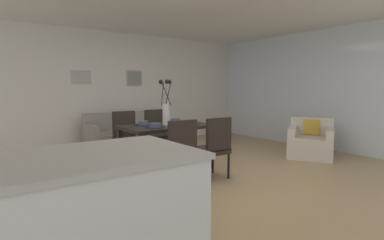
{
  "coord_description": "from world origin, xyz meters",
  "views": [
    {
      "loc": [
        -2.59,
        -3.54,
        1.35
      ],
      "look_at": [
        0.45,
        0.67,
        0.79
      ],
      "focal_mm": 28.46,
      "sensor_mm": 36.0,
      "label": 1
    }
  ],
  "objects_px": {
    "dining_chair_near_right": "(126,134)",
    "armchair": "(311,142)",
    "bowl_far_left": "(189,122)",
    "framed_picture_center": "(134,78)",
    "dining_chair_far_left": "(214,145)",
    "dining_chair_far_right": "(158,131)",
    "bowl_far_right": "(176,120)",
    "bowl_near_left": "(155,125)",
    "dining_table": "(166,130)",
    "centerpiece_vase": "(166,108)",
    "framed_picture_left": "(81,77)",
    "bowl_near_right": "(143,123)",
    "dining_chair_near_left": "(179,149)",
    "sofa": "(130,137)"
  },
  "relations": [
    {
      "from": "bowl_far_left",
      "to": "framed_picture_center",
      "type": "xyz_separation_m",
      "value": [
        0.3,
        2.68,
        0.79
      ]
    },
    {
      "from": "framed_picture_center",
      "to": "dining_chair_near_left",
      "type": "bearing_deg",
      "value": -105.6
    },
    {
      "from": "dining_chair_far_left",
      "to": "dining_chair_far_right",
      "type": "relative_size",
      "value": 1.0
    },
    {
      "from": "dining_chair_far_left",
      "to": "framed_picture_center",
      "type": "bearing_deg",
      "value": 84.37
    },
    {
      "from": "dining_chair_near_left",
      "to": "framed_picture_left",
      "type": "xyz_separation_m",
      "value": [
        -0.31,
        3.32,
        1.06
      ]
    },
    {
      "from": "dining_chair_far_right",
      "to": "bowl_far_left",
      "type": "distance_m",
      "value": 1.1
    },
    {
      "from": "dining_chair_near_right",
      "to": "framed_picture_center",
      "type": "height_order",
      "value": "framed_picture_center"
    },
    {
      "from": "dining_chair_near_right",
      "to": "bowl_far_right",
      "type": "xyz_separation_m",
      "value": [
        0.65,
        -0.63,
        0.27
      ]
    },
    {
      "from": "dining_chair_near_left",
      "to": "dining_chair_near_right",
      "type": "xyz_separation_m",
      "value": [
        -0.02,
        1.67,
        0.0
      ]
    },
    {
      "from": "dining_chair_far_left",
      "to": "framed_picture_center",
      "type": "height_order",
      "value": "framed_picture_center"
    },
    {
      "from": "bowl_near_left",
      "to": "dining_chair_far_right",
      "type": "bearing_deg",
      "value": 58.84
    },
    {
      "from": "dining_table",
      "to": "dining_chair_near_left",
      "type": "relative_size",
      "value": 1.52
    },
    {
      "from": "dining_table",
      "to": "dining_chair_far_right",
      "type": "height_order",
      "value": "dining_chair_far_right"
    },
    {
      "from": "dining_chair_far_left",
      "to": "dining_chair_far_right",
      "type": "distance_m",
      "value": 1.74
    },
    {
      "from": "dining_table",
      "to": "dining_chair_far_left",
      "type": "distance_m",
      "value": 0.93
    },
    {
      "from": "bowl_far_left",
      "to": "framed_picture_left",
      "type": "relative_size",
      "value": 0.41
    },
    {
      "from": "bowl_near_left",
      "to": "bowl_near_right",
      "type": "bearing_deg",
      "value": 90.0
    },
    {
      "from": "bowl_far_left",
      "to": "framed_picture_center",
      "type": "distance_m",
      "value": 2.81
    },
    {
      "from": "dining_chair_near_right",
      "to": "bowl_far_left",
      "type": "bearing_deg",
      "value": -57.93
    },
    {
      "from": "dining_chair_near_right",
      "to": "armchair",
      "type": "height_order",
      "value": "dining_chair_near_right"
    },
    {
      "from": "bowl_far_right",
      "to": "sofa",
      "type": "relative_size",
      "value": 0.09
    },
    {
      "from": "bowl_near_left",
      "to": "bowl_near_right",
      "type": "height_order",
      "value": "same"
    },
    {
      "from": "bowl_near_left",
      "to": "centerpiece_vase",
      "type": "bearing_deg",
      "value": 32.42
    },
    {
      "from": "dining_table",
      "to": "centerpiece_vase",
      "type": "relative_size",
      "value": 1.9
    },
    {
      "from": "bowl_far_left",
      "to": "dining_chair_near_right",
      "type": "bearing_deg",
      "value": 122.07
    },
    {
      "from": "armchair",
      "to": "framed_picture_center",
      "type": "distance_m",
      "value": 4.17
    },
    {
      "from": "dining_table",
      "to": "bowl_far_left",
      "type": "bearing_deg",
      "value": -32.32
    },
    {
      "from": "dining_chair_far_right",
      "to": "framed_picture_center",
      "type": "xyz_separation_m",
      "value": [
        0.29,
        1.61,
        1.06
      ]
    },
    {
      "from": "dining_chair_near_right",
      "to": "bowl_far_left",
      "type": "height_order",
      "value": "dining_chair_near_right"
    },
    {
      "from": "dining_chair_far_right",
      "to": "centerpiece_vase",
      "type": "bearing_deg",
      "value": -110.83
    },
    {
      "from": "bowl_far_right",
      "to": "sofa",
      "type": "xyz_separation_m",
      "value": [
        -0.12,
        1.67,
        -0.5
      ]
    },
    {
      "from": "dining_chair_far_left",
      "to": "armchair",
      "type": "distance_m",
      "value": 2.49
    },
    {
      "from": "centerpiece_vase",
      "to": "dining_chair_near_left",
      "type": "bearing_deg",
      "value": -110.15
    },
    {
      "from": "dining_chair_far_left",
      "to": "framed_picture_left",
      "type": "distance_m",
      "value": 3.63
    },
    {
      "from": "bowl_near_right",
      "to": "sofa",
      "type": "distance_m",
      "value": 1.82
    },
    {
      "from": "dining_chair_far_right",
      "to": "sofa",
      "type": "height_order",
      "value": "dining_chair_far_right"
    },
    {
      "from": "bowl_far_right",
      "to": "framed_picture_center",
      "type": "bearing_deg",
      "value": 82.4
    },
    {
      "from": "dining_chair_near_right",
      "to": "bowl_near_left",
      "type": "height_order",
      "value": "dining_chair_near_right"
    },
    {
      "from": "dining_table",
      "to": "centerpiece_vase",
      "type": "height_order",
      "value": "centerpiece_vase"
    },
    {
      "from": "dining_chair_far_left",
      "to": "bowl_near_left",
      "type": "distance_m",
      "value": 0.94
    },
    {
      "from": "framed_picture_left",
      "to": "framed_picture_center",
      "type": "distance_m",
      "value": 1.24
    },
    {
      "from": "dining_chair_near_left",
      "to": "dining_chair_far_right",
      "type": "bearing_deg",
      "value": 69.5
    },
    {
      "from": "bowl_near_right",
      "to": "framed_picture_left",
      "type": "height_order",
      "value": "framed_picture_left"
    },
    {
      "from": "dining_table",
      "to": "framed_picture_center",
      "type": "height_order",
      "value": "framed_picture_center"
    },
    {
      "from": "framed_picture_left",
      "to": "framed_picture_center",
      "type": "xyz_separation_m",
      "value": [
        1.24,
        -0.0,
        0.0
      ]
    },
    {
      "from": "dining_chair_near_right",
      "to": "centerpiece_vase",
      "type": "height_order",
      "value": "centerpiece_vase"
    },
    {
      "from": "bowl_far_right",
      "to": "dining_chair_far_left",
      "type": "bearing_deg",
      "value": -91.42
    },
    {
      "from": "bowl_far_left",
      "to": "sofa",
      "type": "xyz_separation_m",
      "value": [
        -0.12,
        2.07,
        -0.5
      ]
    },
    {
      "from": "dining_chair_far_right",
      "to": "sofa",
      "type": "bearing_deg",
      "value": 97.8
    },
    {
      "from": "dining_chair_near_left",
      "to": "dining_chair_far_right",
      "type": "relative_size",
      "value": 1.0
    }
  ]
}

